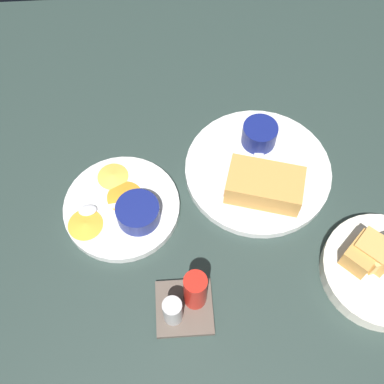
% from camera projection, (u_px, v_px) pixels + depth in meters
% --- Properties ---
extents(ground_plane, '(1.10, 1.10, 0.03)m').
position_uv_depth(ground_plane, '(247.00, 198.00, 0.89)').
color(ground_plane, '#283833').
extents(plate_sandwich_main, '(0.27, 0.27, 0.02)m').
position_uv_depth(plate_sandwich_main, '(258.00, 170.00, 0.89)').
color(plate_sandwich_main, silver).
rests_on(plate_sandwich_main, ground_plane).
extents(sandwich_half_near, '(0.15, 0.11, 0.05)m').
position_uv_depth(sandwich_half_near, '(265.00, 185.00, 0.84)').
color(sandwich_half_near, '#C68C42').
rests_on(sandwich_half_near, plate_sandwich_main).
extents(ramekin_dark_sauce, '(0.06, 0.06, 0.04)m').
position_uv_depth(ramekin_dark_sauce, '(260.00, 134.00, 0.90)').
color(ramekin_dark_sauce, navy).
rests_on(ramekin_dark_sauce, plate_sandwich_main).
extents(spoon_by_dark_ramekin, '(0.03, 0.10, 0.01)m').
position_uv_depth(spoon_by_dark_ramekin, '(259.00, 164.00, 0.89)').
color(spoon_by_dark_ramekin, silver).
rests_on(spoon_by_dark_ramekin, plate_sandwich_main).
extents(plate_chips_companion, '(0.20, 0.20, 0.02)m').
position_uv_depth(plate_chips_companion, '(122.00, 207.00, 0.86)').
color(plate_chips_companion, silver).
rests_on(plate_chips_companion, ground_plane).
extents(ramekin_light_gravy, '(0.07, 0.07, 0.04)m').
position_uv_depth(ramekin_light_gravy, '(138.00, 212.00, 0.82)').
color(ramekin_light_gravy, navy).
rests_on(ramekin_light_gravy, plate_chips_companion).
extents(spoon_by_gravy_ramekin, '(0.10, 0.03, 0.01)m').
position_uv_depth(spoon_by_gravy_ramekin, '(95.00, 209.00, 0.84)').
color(spoon_by_gravy_ramekin, silver).
rests_on(spoon_by_gravy_ramekin, plate_chips_companion).
extents(plantain_chip_scatter, '(0.15, 0.17, 0.01)m').
position_uv_depth(plantain_chip_scatter, '(108.00, 198.00, 0.85)').
color(plantain_chip_scatter, orange).
rests_on(plantain_chip_scatter, plate_chips_companion).
extents(bread_basket_rear, '(0.19, 0.19, 0.07)m').
position_uv_depth(bread_basket_rear, '(379.00, 267.00, 0.79)').
color(bread_basket_rear, silver).
rests_on(bread_basket_rear, ground_plane).
extents(condiment_caddy, '(0.09, 0.09, 0.10)m').
position_uv_depth(condiment_caddy, '(187.00, 301.00, 0.75)').
color(condiment_caddy, brown).
rests_on(condiment_caddy, ground_plane).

